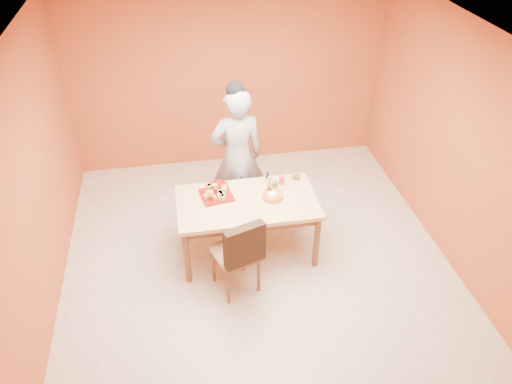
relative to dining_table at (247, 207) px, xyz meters
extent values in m
plane|color=beige|center=(0.08, -0.32, -0.67)|extent=(5.00, 5.00, 0.00)
plane|color=white|center=(0.08, -0.32, 2.03)|extent=(5.00, 5.00, 0.00)
plane|color=#C5572D|center=(0.08, 2.18, 0.68)|extent=(4.50, 0.00, 4.50)
plane|color=#C5572D|center=(-2.17, -0.32, 0.68)|extent=(0.00, 5.00, 5.00)
plane|color=#C5572D|center=(2.33, -0.32, 0.68)|extent=(0.00, 5.00, 5.00)
cube|color=#E4BC77|center=(0.00, 0.00, 0.07)|extent=(1.60, 0.90, 0.05)
cube|color=brown|center=(0.00, 0.00, -0.01)|extent=(1.48, 0.78, 0.10)
cylinder|color=brown|center=(-0.74, -0.39, -0.31)|extent=(0.07, 0.07, 0.71)
cylinder|color=brown|center=(-0.74, 0.39, -0.31)|extent=(0.07, 0.07, 0.71)
cylinder|color=brown|center=(0.74, -0.39, -0.31)|extent=(0.07, 0.07, 0.71)
cylinder|color=brown|center=(0.74, 0.39, -0.31)|extent=(0.07, 0.07, 0.71)
imported|color=gray|center=(-0.01, 0.72, 0.25)|extent=(0.70, 0.49, 1.83)
cube|color=maroon|center=(-0.33, 0.16, 0.10)|extent=(0.40, 0.40, 0.02)
cylinder|color=maroon|center=(-0.29, 0.35, 0.10)|extent=(0.26, 0.26, 0.01)
cylinder|color=white|center=(0.29, -0.02, 0.10)|extent=(0.38, 0.38, 0.01)
cylinder|color=#CD7135|center=(0.29, -0.02, 0.13)|extent=(0.33, 0.33, 0.06)
cube|color=white|center=(0.30, 0.16, 0.17)|extent=(0.13, 0.25, 0.01)
ellipsoid|color=olive|center=(0.34, 0.17, 0.17)|extent=(0.13, 0.11, 0.14)
cylinder|color=#DB2066|center=(0.46, 0.27, 0.14)|extent=(0.09, 0.09, 0.10)
cylinder|color=#32200D|center=(0.66, 0.35, 0.11)|extent=(0.12, 0.12, 0.03)
camera|label=1|loc=(-0.70, -4.52, 3.48)|focal=35.00mm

